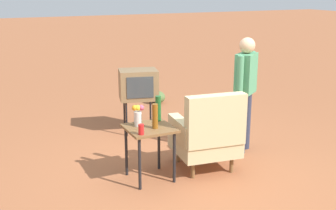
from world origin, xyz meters
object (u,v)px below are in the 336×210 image
(armchair, at_px, (208,134))
(side_table, at_px, (150,135))
(flower_vase, at_px, (138,114))
(person_standing, at_px, (245,88))
(bottle_tall_amber, at_px, (155,116))
(bottle_short_clear, at_px, (136,115))
(soda_can_red, at_px, (141,129))
(bottle_wine_green, at_px, (158,108))
(tv_on_stand, at_px, (138,85))

(armchair, xyz_separation_m, side_table, (0.77, -0.08, 0.07))
(flower_vase, bearing_deg, person_standing, -173.13)
(person_standing, xyz_separation_m, bottle_tall_amber, (1.55, 0.37, -0.11))
(person_standing, bearing_deg, bottle_tall_amber, 13.31)
(bottle_tall_amber, height_order, bottle_short_clear, bottle_tall_amber)
(armchair, distance_m, flower_vase, 0.95)
(soda_can_red, xyz_separation_m, flower_vase, (-0.08, -0.30, 0.09))
(soda_can_red, height_order, flower_vase, flower_vase)
(side_table, height_order, person_standing, person_standing)
(armchair, height_order, person_standing, person_standing)
(flower_vase, bearing_deg, bottle_tall_amber, 133.26)
(armchair, xyz_separation_m, soda_can_red, (0.96, 0.12, 0.24))
(flower_vase, bearing_deg, soda_can_red, 74.59)
(bottle_short_clear, bearing_deg, bottle_wine_green, 170.98)
(armchair, height_order, soda_can_red, armchair)
(side_table, bearing_deg, bottle_wine_green, -136.57)
(bottle_tall_amber, bearing_deg, tv_on_stand, -105.66)
(tv_on_stand, xyz_separation_m, bottle_short_clear, (0.62, 1.50, -0.01))
(person_standing, height_order, flower_vase, person_standing)
(side_table, bearing_deg, tv_on_stand, -107.58)
(person_standing, bearing_deg, flower_vase, 6.87)
(bottle_wine_green, xyz_separation_m, flower_vase, (0.31, 0.10, -0.01))
(bottle_wine_green, bearing_deg, side_table, 43.43)
(bottle_short_clear, relative_size, flower_vase, 0.75)
(bottle_tall_amber, xyz_separation_m, soda_can_red, (0.23, 0.14, -0.09))
(soda_can_red, bearing_deg, bottle_wine_green, -134.87)
(bottle_tall_amber, xyz_separation_m, bottle_wine_green, (-0.16, -0.26, 0.01))
(person_standing, distance_m, bottle_tall_amber, 1.60)
(bottle_wine_green, xyz_separation_m, bottle_short_clear, (0.28, -0.04, -0.06))
(flower_vase, bearing_deg, bottle_short_clear, -103.77)
(side_table, xyz_separation_m, bottle_tall_amber, (-0.05, 0.07, 0.25))
(bottle_tall_amber, bearing_deg, person_standing, -166.69)
(side_table, distance_m, bottle_wine_green, 0.38)
(soda_can_red, xyz_separation_m, bottle_wine_green, (-0.39, -0.39, 0.10))
(tv_on_stand, xyz_separation_m, bottle_wine_green, (0.35, 1.55, 0.05))
(soda_can_red, height_order, bottle_short_clear, bottle_short_clear)
(soda_can_red, height_order, bottle_wine_green, bottle_wine_green)
(tv_on_stand, xyz_separation_m, flower_vase, (0.66, 1.64, 0.04))
(tv_on_stand, bearing_deg, side_table, 72.42)
(bottle_wine_green, distance_m, flower_vase, 0.33)
(bottle_tall_amber, xyz_separation_m, bottle_short_clear, (0.12, -0.30, -0.05))
(side_table, relative_size, bottle_wine_green, 2.10)
(person_standing, bearing_deg, side_table, 10.70)
(tv_on_stand, bearing_deg, bottle_tall_amber, 74.34)
(side_table, bearing_deg, armchair, 173.82)
(bottle_tall_amber, bearing_deg, soda_can_red, 30.20)
(bottle_short_clear, bearing_deg, person_standing, -177.76)
(person_standing, distance_m, soda_can_red, 1.87)
(side_table, xyz_separation_m, flower_vase, (0.11, -0.10, 0.25))
(armchair, xyz_separation_m, bottle_short_clear, (0.85, -0.32, 0.28))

